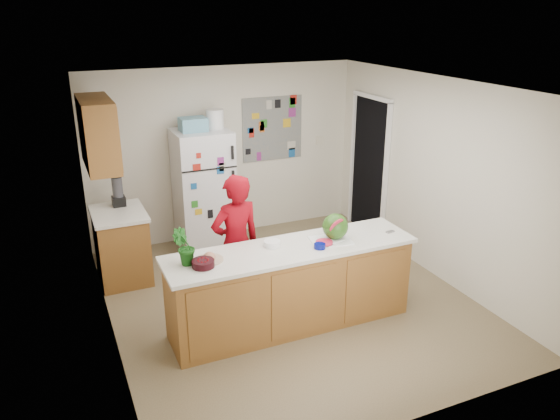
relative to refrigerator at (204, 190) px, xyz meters
name	(u,v)px	position (x,y,z in m)	size (l,w,h in m)	color
floor	(289,300)	(0.45, -1.88, -0.86)	(4.00, 4.50, 0.02)	brown
wall_back	(225,153)	(0.45, 0.38, 0.40)	(4.00, 0.02, 2.50)	beige
wall_left	(101,228)	(-1.56, -1.88, 0.40)	(0.02, 4.50, 2.50)	beige
wall_right	(436,179)	(2.46, -1.88, 0.40)	(0.02, 4.50, 2.50)	beige
ceiling	(290,85)	(0.45, -1.88, 1.66)	(4.00, 4.50, 0.02)	white
doorway	(370,167)	(2.44, -0.43, 0.17)	(0.03, 0.85, 2.04)	black
peninsula_base	(291,288)	(0.25, -2.38, -0.41)	(2.60, 0.62, 0.88)	brown
peninsula_top	(292,249)	(0.25, -2.38, 0.05)	(2.68, 0.70, 0.04)	silver
side_counter_base	(122,247)	(-1.24, -0.53, -0.42)	(0.60, 0.80, 0.86)	brown
side_counter_top	(118,213)	(-1.24, -0.53, 0.03)	(0.64, 0.84, 0.04)	silver
upper_cabinets	(98,133)	(-1.37, -0.58, 1.05)	(0.35, 1.00, 0.80)	brown
refrigerator	(204,190)	(0.00, 0.00, 0.00)	(0.75, 0.70, 1.70)	silver
fridge_top_bin	(193,124)	(-0.10, 0.00, 0.94)	(0.35, 0.28, 0.18)	#5999B2
photo_collage	(272,129)	(1.20, 0.36, 0.70)	(0.95, 0.01, 0.95)	slate
person	(236,244)	(-0.16, -1.82, -0.05)	(0.58, 0.38, 1.60)	maroon
blender_appliance	(118,191)	(-1.19, -0.30, 0.24)	(0.13, 0.13, 0.38)	black
cutting_board	(331,240)	(0.70, -2.40, 0.08)	(0.43, 0.32, 0.01)	silver
watermelon	(335,226)	(0.76, -2.38, 0.22)	(0.28, 0.28, 0.28)	#37631C
watermelon_slice	(324,242)	(0.60, -2.45, 0.09)	(0.18, 0.18, 0.02)	red
cherry_bowl	(203,263)	(-0.71, -2.44, 0.11)	(0.22, 0.22, 0.07)	black
white_bowl	(272,243)	(0.08, -2.27, 0.10)	(0.17, 0.17, 0.06)	white
cobalt_bowl	(320,246)	(0.51, -2.52, 0.10)	(0.12, 0.12, 0.05)	#030A5E
plate	(209,260)	(-0.62, -2.33, 0.08)	(0.28, 0.28, 0.02)	beige
paper_towel	(332,240)	(0.72, -2.40, 0.08)	(0.20, 0.18, 0.02)	white
keys	(390,232)	(1.42, -2.45, 0.08)	(0.10, 0.04, 0.01)	gray
potted_plant	(184,247)	(-0.86, -2.33, 0.26)	(0.21, 0.17, 0.37)	#173D0C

